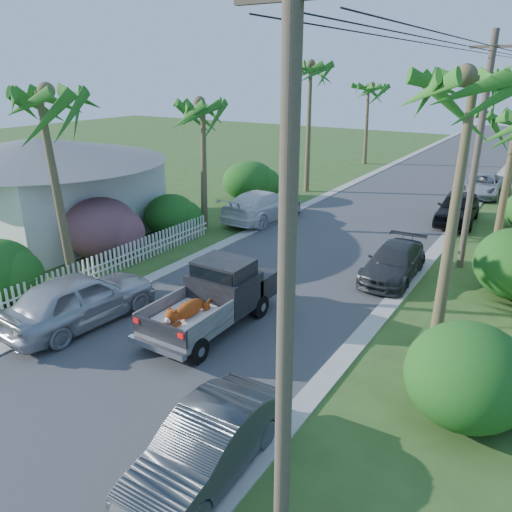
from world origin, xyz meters
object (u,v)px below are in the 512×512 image
Objects in this scene: parked_car_rf at (458,208)px; palm_l_b at (201,103)px; parked_car_ln at (80,299)px; house_left at (41,190)px; parked_car_rd at (482,185)px; parked_car_lf at (263,206)px; palm_l_a at (43,93)px; parked_car_rm at (394,262)px; palm_l_c at (311,65)px; palm_r_a at (473,78)px; utility_pole_a at (286,296)px; parked_car_rn at (206,446)px; utility_pole_b at (477,155)px; pickup_truck at (219,294)px; palm_l_d at (369,86)px.

palm_l_b reaches higher than parked_car_rf.
parked_car_ln is 11.01m from house_left.
parked_car_lf is at bearing -127.90° from parked_car_rd.
parked_car_rm is at bearing 36.99° from palm_l_a.
palm_l_c reaches higher than parked_car_rm.
palm_r_a reaches higher than house_left.
utility_pole_a is (18.60, -9.00, 2.48)m from house_left.
palm_l_c is (-9.66, 23.55, 7.23)m from parked_car_rn.
palm_l_a is 15.64m from utility_pole_b.
house_left is (-16.60, -3.38, 1.48)m from parked_car_rm.
palm_l_c is (-9.60, 11.62, 7.28)m from parked_car_rm.
parked_car_rm is 0.49× the size of utility_pole_b.
pickup_truck is 1.05× the size of parked_car_rd.
palm_l_a reaches higher than house_left.
parked_car_lf reaches higher than parked_car_rd.
palm_l_d is (-10.10, 23.62, 5.80)m from parked_car_rm.
utility_pole_b is at bearing 4.61° from palm_l_b.
palm_l_d is at bearing 90.55° from palm_l_a.
pickup_truck is 23.46m from parked_car_rd.
utility_pole_b is (0.00, 15.00, 0.00)m from utility_pole_a.
parked_car_rf is at bearing -13.49° from palm_l_c.
parked_car_rn is 18.22m from parked_car_lf.
parked_car_rn is at bearing -94.82° from parked_car_rf.
palm_l_b is (-0.60, 9.00, -0.79)m from palm_l_a.
palm_l_d is 0.89× the size of palm_r_a.
parked_car_rf is 12.58m from palm_l_c.
utility_pole_b is (1.94, 14.55, 3.91)m from parked_car_rn.
pickup_truck is 0.56× the size of palm_l_c.
utility_pole_a is (1.45, -28.87, 3.92)m from parked_car_rd.
palm_l_b is (-10.46, 13.55, 5.46)m from parked_car_rn.
pickup_truck is at bearing -71.54° from palm_l_c.
utility_pole_b is (5.51, 9.23, 3.59)m from pickup_truck.
palm_l_a is at bearing 157.04° from utility_pole_a.
palm_l_a is at bearing -166.50° from palm_r_a.
palm_l_a is 0.91× the size of utility_pole_b.
palm_r_a is at bearing -52.45° from palm_l_c.
palm_r_a is at bearing 68.30° from parked_car_rn.
palm_l_a is at bearing -30.47° from house_left.
parked_car_rn is at bearing -24.76° from palm_l_a.
palm_l_a reaches higher than palm_l_d.
parked_car_rn is 12.53m from palm_l_a.
palm_l_c is at bearing 142.19° from utility_pole_b.
palm_l_d is at bearing 102.29° from pickup_truck.
parked_car_rf is 19.73m from parked_car_ln.
palm_l_c is at bearing 85.43° from palm_l_b.
parked_car_lf reaches higher than parked_car_rn.
utility_pole_a reaches higher than parked_car_rn.
palm_l_d is at bearing 110.95° from parked_car_rm.
palm_l_a is at bearing -26.81° from parked_car_ln.
parked_car_rm is 16.50m from parked_car_rd.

